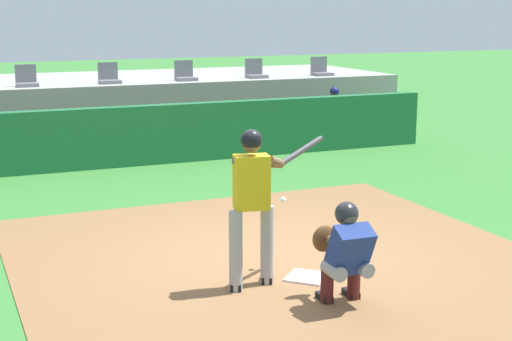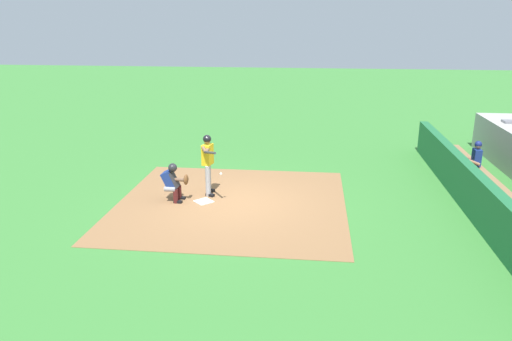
% 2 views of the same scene
% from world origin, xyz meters
% --- Properties ---
extents(ground_plane, '(80.00, 80.00, 0.00)m').
position_xyz_m(ground_plane, '(0.00, 0.00, 0.00)').
color(ground_plane, '#387A33').
extents(dirt_infield, '(6.40, 6.40, 0.01)m').
position_xyz_m(dirt_infield, '(0.00, 0.00, 0.01)').
color(dirt_infield, olive).
rests_on(dirt_infield, ground).
extents(home_plate, '(0.62, 0.62, 0.02)m').
position_xyz_m(home_plate, '(0.00, -0.80, 0.02)').
color(home_plate, white).
rests_on(home_plate, dirt_infield).
extents(batter_at_plate, '(1.40, 0.63, 1.80)m').
position_xyz_m(batter_at_plate, '(-0.67, -0.80, 1.04)').
color(batter_at_plate, '#99999E').
rests_on(batter_at_plate, ground).
extents(catcher_crouched, '(0.49, 1.72, 1.13)m').
position_xyz_m(catcher_crouched, '(0.00, -1.65, 0.61)').
color(catcher_crouched, gray).
rests_on(catcher_crouched, ground).
extents(dugout_wall, '(13.00, 0.30, 1.20)m').
position_xyz_m(dugout_wall, '(0.00, 6.50, 0.60)').
color(dugout_wall, '#1E6638').
rests_on(dugout_wall, ground).
extents(dugout_bench, '(11.80, 0.44, 0.45)m').
position_xyz_m(dugout_bench, '(0.00, 7.50, 0.23)').
color(dugout_bench, olive).
rests_on(dugout_bench, ground).
extents(dugout_player_1, '(0.49, 0.70, 1.30)m').
position_xyz_m(dugout_player_1, '(4.93, 7.34, 0.67)').
color(dugout_player_1, '#939399').
rests_on(dugout_player_1, ground).
extents(stands_platform, '(15.00, 4.40, 1.40)m').
position_xyz_m(stands_platform, '(0.00, 10.90, 0.70)').
color(stands_platform, '#9E9E99').
rests_on(stands_platform, ground).
extents(stadium_seat_2, '(0.46, 0.46, 0.48)m').
position_xyz_m(stadium_seat_2, '(-1.86, 9.38, 1.53)').
color(stadium_seat_2, slate).
rests_on(stadium_seat_2, stands_platform).
extents(stadium_seat_3, '(0.46, 0.46, 0.48)m').
position_xyz_m(stadium_seat_3, '(0.00, 9.38, 1.53)').
color(stadium_seat_3, slate).
rests_on(stadium_seat_3, stands_platform).
extents(stadium_seat_4, '(0.46, 0.46, 0.48)m').
position_xyz_m(stadium_seat_4, '(1.86, 9.38, 1.53)').
color(stadium_seat_4, slate).
rests_on(stadium_seat_4, stands_platform).
extents(stadium_seat_5, '(0.46, 0.46, 0.48)m').
position_xyz_m(stadium_seat_5, '(3.71, 9.38, 1.53)').
color(stadium_seat_5, slate).
rests_on(stadium_seat_5, stands_platform).
extents(stadium_seat_6, '(0.46, 0.46, 0.48)m').
position_xyz_m(stadium_seat_6, '(5.57, 9.38, 1.53)').
color(stadium_seat_6, slate).
rests_on(stadium_seat_6, stands_platform).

